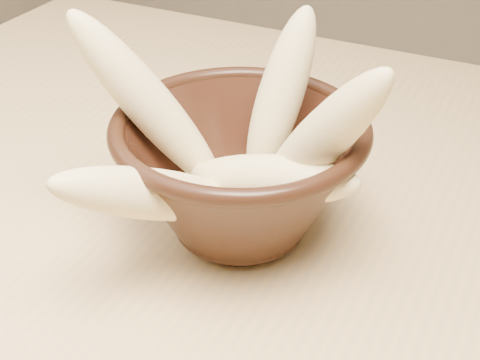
% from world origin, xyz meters
% --- Properties ---
extents(table, '(1.20, 0.80, 0.75)m').
position_xyz_m(table, '(0.00, 0.00, 0.67)').
color(table, tan).
rests_on(table, ground).
extents(bowl, '(0.20, 0.20, 0.11)m').
position_xyz_m(bowl, '(-0.08, -0.04, 0.81)').
color(bowl, black).
rests_on(bowl, table).
extents(milk_puddle, '(0.11, 0.11, 0.02)m').
position_xyz_m(milk_puddle, '(-0.08, -0.04, 0.79)').
color(milk_puddle, '#FBEECA').
rests_on(milk_puddle, bowl).
extents(banana_upright, '(0.07, 0.10, 0.15)m').
position_xyz_m(banana_upright, '(-0.07, 0.01, 0.86)').
color(banana_upright, '#D5BB7E').
rests_on(banana_upright, bowl).
extents(banana_left, '(0.14, 0.09, 0.17)m').
position_xyz_m(banana_left, '(-0.15, -0.05, 0.86)').
color(banana_left, '#D5BB7E').
rests_on(banana_left, bowl).
extents(banana_right, '(0.13, 0.07, 0.16)m').
position_xyz_m(banana_right, '(-0.02, -0.04, 0.86)').
color(banana_right, '#D5BB7E').
rests_on(banana_right, bowl).
extents(banana_across, '(0.14, 0.04, 0.07)m').
position_xyz_m(banana_across, '(-0.05, -0.05, 0.83)').
color(banana_across, '#D5BB7E').
rests_on(banana_across, bowl).
extents(banana_front, '(0.11, 0.16, 0.11)m').
position_xyz_m(banana_front, '(-0.11, -0.11, 0.83)').
color(banana_front, '#D5BB7E').
rests_on(banana_front, bowl).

